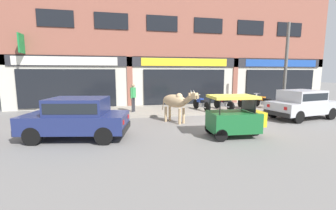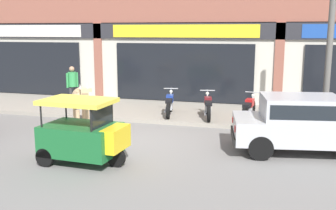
# 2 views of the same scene
# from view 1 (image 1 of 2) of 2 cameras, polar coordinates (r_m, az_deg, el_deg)

# --- Properties ---
(ground_plane) EXTENTS (90.00, 90.00, 0.00)m
(ground_plane) POSITION_cam_1_polar(r_m,az_deg,el_deg) (10.59, 13.60, -4.73)
(ground_plane) COLOR slate
(sidewalk) EXTENTS (19.00, 3.72, 0.13)m
(sidewalk) POSITION_cam_1_polar(r_m,az_deg,el_deg) (14.26, 6.46, -0.99)
(sidewalk) COLOR gray
(sidewalk) RESTS_ON ground
(shop_building) EXTENTS (23.00, 1.40, 9.26)m
(shop_building) POSITION_cam_1_polar(r_m,az_deg,el_deg) (16.23, 4.19, 15.56)
(shop_building) COLOR #8E5142
(shop_building) RESTS_ON ground
(cow) EXTENTS (1.43, 1.87, 1.61)m
(cow) POSITION_cam_1_polar(r_m,az_deg,el_deg) (10.42, 2.08, 0.90)
(cow) COLOR tan
(cow) RESTS_ON ground
(car_0) EXTENTS (3.79, 2.17, 1.46)m
(car_0) POSITION_cam_1_polar(r_m,az_deg,el_deg) (13.24, 30.87, 0.47)
(car_0) COLOR black
(car_0) RESTS_ON ground
(car_1) EXTENTS (3.81, 2.26, 1.46)m
(car_1) POSITION_cam_1_polar(r_m,az_deg,el_deg) (8.52, -22.10, -2.64)
(car_1) COLOR black
(car_1) RESTS_ON ground
(auto_rickshaw) EXTENTS (2.03, 1.26, 1.52)m
(auto_rickshaw) POSITION_cam_1_polar(r_m,az_deg,el_deg) (8.53, 16.62, -3.41)
(auto_rickshaw) COLOR black
(auto_rickshaw) RESTS_ON ground
(motorcycle_0) EXTENTS (0.59, 1.80, 0.88)m
(motorcycle_0) POSITION_cam_1_polar(r_m,az_deg,el_deg) (13.42, 8.46, 0.34)
(motorcycle_0) COLOR black
(motorcycle_0) RESTS_ON sidewalk
(motorcycle_1) EXTENTS (0.64, 1.79, 0.88)m
(motorcycle_1) POSITION_cam_1_polar(r_m,az_deg,el_deg) (13.89, 13.95, 0.45)
(motorcycle_1) COLOR black
(motorcycle_1) RESTS_ON sidewalk
(motorcycle_2) EXTENTS (0.56, 1.81, 0.88)m
(motorcycle_2) POSITION_cam_1_polar(r_m,az_deg,el_deg) (14.55, 18.79, 0.59)
(motorcycle_2) COLOR black
(motorcycle_2) RESTS_ON sidewalk
(motorcycle_3) EXTENTS (0.52, 1.81, 0.88)m
(motorcycle_3) POSITION_cam_1_polar(r_m,az_deg,el_deg) (15.47, 23.05, 0.80)
(motorcycle_3) COLOR black
(motorcycle_3) RESTS_ON sidewalk
(pedestrian) EXTENTS (0.32, 0.43, 1.60)m
(pedestrian) POSITION_cam_1_polar(r_m,az_deg,el_deg) (12.81, -8.86, 2.65)
(pedestrian) COLOR #2D2D33
(pedestrian) RESTS_ON sidewalk
(utility_pole) EXTENTS (0.18, 0.18, 5.12)m
(utility_pole) POSITION_cam_1_polar(r_m,az_deg,el_deg) (15.32, 27.73, 8.61)
(utility_pole) COLOR #595651
(utility_pole) RESTS_ON sidewalk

